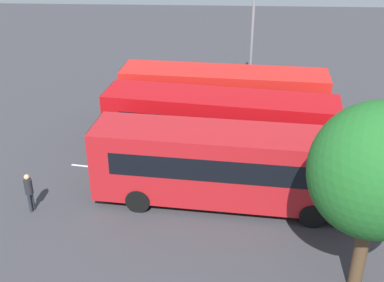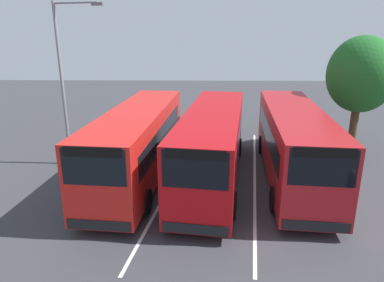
% 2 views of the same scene
% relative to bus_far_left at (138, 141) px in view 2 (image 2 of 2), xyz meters
% --- Properties ---
extents(ground_plane, '(70.33, 70.33, 0.00)m').
position_rel_bus_far_left_xyz_m(ground_plane, '(-0.02, 3.58, -1.81)').
color(ground_plane, '#38383D').
extents(bus_far_left, '(10.93, 3.27, 3.29)m').
position_rel_bus_far_left_xyz_m(bus_far_left, '(0.00, 0.00, 0.00)').
color(bus_far_left, red).
rests_on(bus_far_left, ground).
extents(bus_center_left, '(10.98, 3.83, 3.29)m').
position_rel_bus_far_left_xyz_m(bus_center_left, '(0.20, 3.44, 0.00)').
color(bus_center_left, '#B70C11').
rests_on(bus_center_left, ground).
extents(bus_center_right, '(10.94, 3.40, 3.29)m').
position_rel_bus_far_left_xyz_m(bus_center_right, '(-0.08, 7.16, 0.00)').
color(bus_center_right, '#AD191E').
rests_on(bus_center_right, ground).
extents(street_lamp, '(0.72, 2.56, 8.00)m').
position_rel_bus_far_left_xyz_m(street_lamp, '(-1.62, -3.70, 2.80)').
color(street_lamp, gray).
rests_on(street_lamp, ground).
extents(depot_tree, '(4.01, 3.61, 6.50)m').
position_rel_bus_far_left_xyz_m(depot_tree, '(-4.30, 11.75, 2.56)').
color(depot_tree, '#4C3823').
rests_on(depot_tree, ground).
extents(lane_stripe_outer_left, '(14.34, 2.26, 0.01)m').
position_rel_bus_far_left_xyz_m(lane_stripe_outer_left, '(-0.02, 1.67, -1.80)').
color(lane_stripe_outer_left, silver).
rests_on(lane_stripe_outer_left, ground).
extents(lane_stripe_inner_left, '(14.34, 2.26, 0.01)m').
position_rel_bus_far_left_xyz_m(lane_stripe_inner_left, '(-0.02, 5.48, -1.80)').
color(lane_stripe_inner_left, silver).
rests_on(lane_stripe_inner_left, ground).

